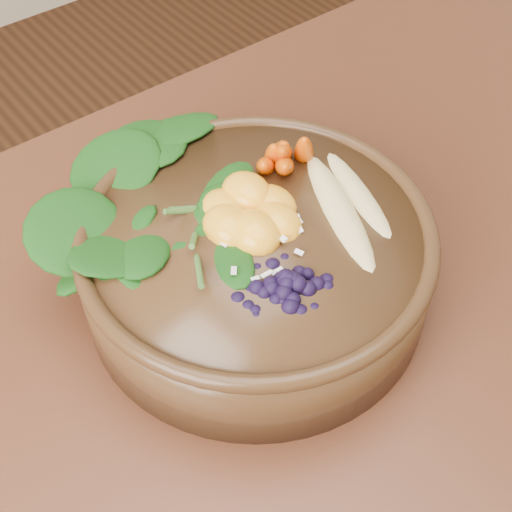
% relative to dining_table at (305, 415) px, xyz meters
% --- Properties ---
extents(dining_table, '(1.60, 0.90, 0.75)m').
position_rel_dining_table_xyz_m(dining_table, '(0.00, 0.00, 0.00)').
color(dining_table, '#331C0C').
rests_on(dining_table, ground).
extents(stoneware_bowl, '(0.41, 0.41, 0.09)m').
position_rel_dining_table_xyz_m(stoneware_bowl, '(0.01, 0.10, 0.14)').
color(stoneware_bowl, '#3F2713').
rests_on(stoneware_bowl, dining_table).
extents(kale_heap, '(0.26, 0.25, 0.05)m').
position_rel_dining_table_xyz_m(kale_heap, '(-0.02, 0.18, 0.21)').
color(kale_heap, '#174B12').
rests_on(kale_heap, stoneware_bowl).
extents(carrot_cluster, '(0.08, 0.08, 0.09)m').
position_rel_dining_table_xyz_m(carrot_cluster, '(0.09, 0.17, 0.23)').
color(carrot_cluster, '#D65200').
rests_on(carrot_cluster, stoneware_bowl).
extents(banana_halves, '(0.11, 0.18, 0.03)m').
position_rel_dining_table_xyz_m(banana_halves, '(0.10, 0.07, 0.20)').
color(banana_halves, '#E0CC84').
rests_on(banana_halves, stoneware_bowl).
extents(mandarin_cluster, '(0.12, 0.13, 0.04)m').
position_rel_dining_table_xyz_m(mandarin_cluster, '(0.02, 0.12, 0.20)').
color(mandarin_cluster, '#FFA51D').
rests_on(mandarin_cluster, stoneware_bowl).
extents(blueberry_pile, '(0.18, 0.15, 0.05)m').
position_rel_dining_table_xyz_m(blueberry_pile, '(-0.00, 0.03, 0.20)').
color(blueberry_pile, black).
rests_on(blueberry_pile, stoneware_bowl).
extents(coconut_flakes, '(0.12, 0.11, 0.01)m').
position_rel_dining_table_xyz_m(coconut_flakes, '(0.01, 0.08, 0.19)').
color(coconut_flakes, white).
rests_on(coconut_flakes, stoneware_bowl).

